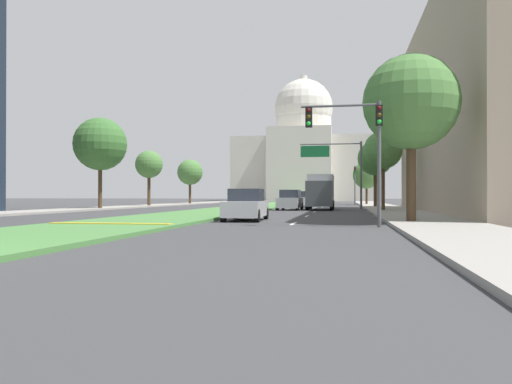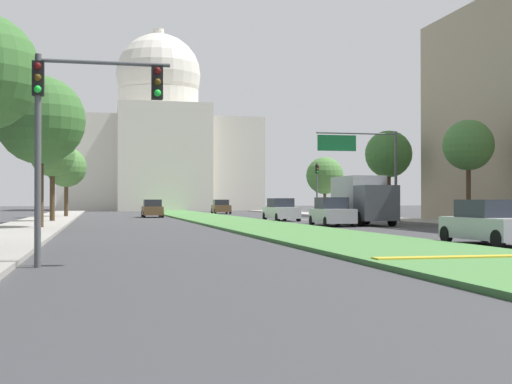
# 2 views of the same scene
# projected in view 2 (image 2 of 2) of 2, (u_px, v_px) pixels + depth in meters

# --- Properties ---
(ground_plane) EXTENTS (260.00, 260.00, 0.00)m
(ground_plane) POSITION_uv_depth(u_px,v_px,m) (210.00, 219.00, 61.39)
(ground_plane) COLOR #3D3D3F
(grass_median) EXTENTS (5.83, 99.65, 0.14)m
(grass_median) POSITION_uv_depth(u_px,v_px,m) (221.00, 220.00, 55.99)
(grass_median) COLOR #4C8442
(grass_median) RESTS_ON ground_plane
(median_curb_nose) EXTENTS (5.25, 0.50, 0.04)m
(median_curb_nose) POSITION_uv_depth(u_px,v_px,m) (469.00, 257.00, 18.38)
(median_curb_nose) COLOR gold
(median_curb_nose) RESTS_ON grass_median
(lane_dashes_right) EXTENTS (0.16, 43.81, 0.01)m
(lane_dashes_right) POSITION_uv_depth(u_px,v_px,m) (363.00, 225.00, 45.38)
(lane_dashes_right) COLOR silver
(lane_dashes_right) RESTS_ON ground_plane
(sidewalk_left) EXTENTS (4.00, 99.65, 0.15)m
(sidewalk_left) POSITION_uv_depth(u_px,v_px,m) (39.00, 223.00, 47.68)
(sidewalk_left) COLOR #9E9991
(sidewalk_left) RESTS_ON ground_plane
(sidewalk_right) EXTENTS (4.00, 99.65, 0.15)m
(sidewalk_right) POSITION_uv_depth(u_px,v_px,m) (407.00, 220.00, 53.49)
(sidewalk_right) COLOR #9E9991
(sidewalk_right) RESTS_ON ground_plane
(capitol_building) EXTENTS (31.32, 23.95, 29.73)m
(capitol_building) POSITION_uv_depth(u_px,v_px,m) (159.00, 143.00, 114.79)
(capitol_building) COLOR silver
(capitol_building) RESTS_ON ground_plane
(traffic_light_near_left) EXTENTS (3.34, 0.35, 5.20)m
(traffic_light_near_left) POSITION_uv_depth(u_px,v_px,m) (74.00, 112.00, 17.30)
(traffic_light_near_left) COLOR #515456
(traffic_light_near_left) RESTS_ON ground_plane
(traffic_light_far_right) EXTENTS (0.28, 0.35, 5.20)m
(traffic_light_far_right) POSITION_uv_depth(u_px,v_px,m) (317.00, 182.00, 67.33)
(traffic_light_far_right) COLOR #515456
(traffic_light_far_right) RESTS_ON ground_plane
(overhead_guide_sign) EXTENTS (5.98, 0.20, 6.50)m
(overhead_guide_sign) POSITION_uv_depth(u_px,v_px,m) (366.00, 157.00, 49.42)
(overhead_guide_sign) COLOR #515456
(overhead_guide_sign) RESTS_ON ground_plane
(street_tree_left_mid) EXTENTS (4.85, 4.85, 8.44)m
(street_tree_left_mid) POSITION_uv_depth(u_px,v_px,m) (41.00, 120.00, 38.57)
(street_tree_left_mid) COLOR #4C3823
(street_tree_left_mid) RESTS_ON ground_plane
(street_tree_right_mid) EXTENTS (3.11, 3.11, 6.55)m
(street_tree_right_mid) POSITION_uv_depth(u_px,v_px,m) (468.00, 146.00, 43.04)
(street_tree_right_mid) COLOR #4C3823
(street_tree_right_mid) RESTS_ON ground_plane
(street_tree_left_far) EXTENTS (3.17, 3.17, 6.47)m
(street_tree_left_far) POSITION_uv_depth(u_px,v_px,m) (52.00, 155.00, 50.17)
(street_tree_left_far) COLOR #4C3823
(street_tree_left_far) RESTS_ON ground_plane
(street_tree_right_far) EXTENTS (3.69, 3.69, 7.09)m
(street_tree_right_far) POSITION_uv_depth(u_px,v_px,m) (388.00, 154.00, 55.27)
(street_tree_right_far) COLOR #4C3823
(street_tree_right_far) RESTS_ON ground_plane
(street_tree_left_distant) EXTENTS (3.66, 3.66, 6.47)m
(street_tree_left_distant) POSITION_uv_depth(u_px,v_px,m) (66.00, 167.00, 64.46)
(street_tree_left_distant) COLOR #4C3823
(street_tree_left_distant) RESTS_ON ground_plane
(street_tree_right_distant) EXTENTS (3.71, 3.71, 5.92)m
(street_tree_right_distant) POSITION_uv_depth(u_px,v_px,m) (325.00, 176.00, 70.14)
(street_tree_right_distant) COLOR #4C3823
(street_tree_right_distant) RESTS_ON ground_plane
(sedan_lead_stopped) EXTENTS (2.02, 4.37, 1.65)m
(sedan_lead_stopped) POSITION_uv_depth(u_px,v_px,m) (490.00, 224.00, 25.56)
(sedan_lead_stopped) COLOR #BCBCC1
(sedan_lead_stopped) RESTS_ON ground_plane
(sedan_midblock) EXTENTS (2.08, 4.22, 1.80)m
(sedan_midblock) POSITION_uv_depth(u_px,v_px,m) (332.00, 213.00, 43.88)
(sedan_midblock) COLOR #BCBCC1
(sedan_midblock) RESTS_ON ground_plane
(sedan_distant) EXTENTS (2.03, 4.64, 1.77)m
(sedan_distant) POSITION_uv_depth(u_px,v_px,m) (281.00, 210.00, 55.36)
(sedan_distant) COLOR silver
(sedan_distant) RESTS_ON ground_plane
(sedan_far_horizon) EXTENTS (1.95, 4.53, 1.68)m
(sedan_far_horizon) POSITION_uv_depth(u_px,v_px,m) (152.00, 209.00, 66.22)
(sedan_far_horizon) COLOR brown
(sedan_far_horizon) RESTS_ON ground_plane
(sedan_very_far) EXTENTS (2.16, 4.34, 1.67)m
(sedan_very_far) POSITION_uv_depth(u_px,v_px,m) (221.00, 207.00, 83.14)
(sedan_very_far) COLOR brown
(sedan_very_far) RESTS_ON ground_plane
(box_truck_delivery) EXTENTS (2.40, 6.40, 3.20)m
(box_truck_delivery) POSITION_uv_depth(u_px,v_px,m) (362.00, 199.00, 46.02)
(box_truck_delivery) COLOR #4C5156
(box_truck_delivery) RESTS_ON ground_plane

